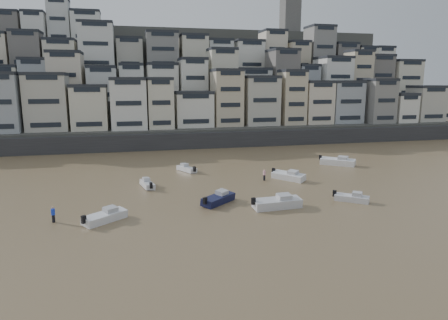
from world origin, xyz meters
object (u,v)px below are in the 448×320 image
object	(u,v)px
boat_b	(352,197)
person_pink	(264,175)
boat_c	(218,197)
boat_f	(147,183)
person_blue	(53,214)
boat_a	(277,201)
boat_h	(187,168)
boat_g	(338,160)
boat_e	(288,175)
boat_j	(105,215)

from	to	relation	value
boat_b	person_pink	size ratio (longest dim) A/B	2.56
boat_c	boat_f	bearing A→B (deg)	88.55
person_blue	boat_b	bearing A→B (deg)	-1.07
boat_a	boat_h	size ratio (longest dim) A/B	1.38
boat_c	boat_a	world-z (taller)	boat_a
boat_f	boat_a	world-z (taller)	boat_a
boat_a	boat_b	xyz separation A→B (m)	(9.94, 0.36, -0.25)
boat_f	boat_a	size ratio (longest dim) A/B	0.70
boat_g	boat_a	bearing A→B (deg)	-93.27
boat_c	boat_a	size ratio (longest dim) A/B	0.87
boat_e	boat_b	bearing A→B (deg)	-20.78
boat_j	person_pink	world-z (taller)	person_pink
boat_b	person_blue	bearing A→B (deg)	-141.49
boat_j	boat_h	distance (m)	25.03
boat_g	boat_b	size ratio (longest dim) A/B	1.46
boat_b	person_blue	world-z (taller)	person_blue
boat_e	person_pink	distance (m)	3.66
boat_e	person_blue	distance (m)	33.30
person_blue	boat_h	bearing A→B (deg)	50.70
boat_a	boat_j	bearing A→B (deg)	177.07
boat_g	person_pink	world-z (taller)	boat_g
person_blue	person_pink	distance (m)	30.18
boat_f	person_blue	bearing A→B (deg)	128.63
boat_c	boat_b	bearing A→B (deg)	-51.76
boat_f	boat_c	xyz separation A→B (m)	(8.02, -9.74, 0.15)
boat_a	boat_b	size ratio (longest dim) A/B	1.41
boat_c	person_pink	distance (m)	13.43
boat_e	boat_h	bearing A→B (deg)	-159.66
boat_a	boat_b	world-z (taller)	boat_a
boat_a	boat_g	size ratio (longest dim) A/B	0.96
boat_a	person_blue	size ratio (longest dim) A/B	3.61
boat_f	boat_b	world-z (taller)	boat_b
boat_g	boat_b	xyz separation A→B (m)	(-9.43, -20.39, -0.28)
boat_c	boat_e	distance (m)	15.79
boat_e	boat_c	bearing A→B (deg)	-90.74
boat_c	person_blue	size ratio (longest dim) A/B	3.15
boat_f	boat_h	bearing A→B (deg)	-49.15
boat_a	person_pink	size ratio (longest dim) A/B	3.61
boat_a	person_pink	xyz separation A→B (m)	(3.00, 13.18, 0.01)
person_blue	person_pink	bearing A→B (deg)	23.80
boat_b	boat_j	distance (m)	29.30
person_pink	boat_h	bearing A→B (deg)	140.03
person_pink	person_blue	bearing A→B (deg)	-156.20
boat_e	boat_j	xyz separation A→B (m)	(-25.96, -12.66, -0.05)
boat_h	boat_a	bearing A→B (deg)	172.10
boat_f	boat_c	size ratio (longest dim) A/B	0.80
person_pink	boat_e	bearing A→B (deg)	-9.43
boat_b	boat_j	bearing A→B (deg)	-139.57
boat_h	boat_j	bearing A→B (deg)	124.98
person_pink	boat_g	bearing A→B (deg)	24.81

